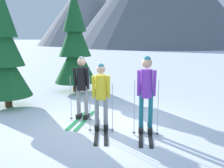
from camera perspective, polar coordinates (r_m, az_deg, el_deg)
The scene contains 6 objects.
ground_plane at distance 6.81m, azimuth -1.53°, elevation -9.15°, with size 400.00×400.00×0.00m, color white.
skier_in_black at distance 7.12m, azimuth -6.66°, elevation -0.03°, with size 0.61×1.75×1.77m.
skier_in_yellow at distance 6.24m, azimuth -2.45°, elevation -2.39°, with size 0.78×1.81×1.66m.
skier_in_purple at distance 6.06m, azimuth 7.64°, elevation -1.49°, with size 0.60×1.63×1.85m.
pine_tree_near at distance 10.78m, azimuth -8.24°, elevation 8.44°, with size 1.75×1.75×4.22m.
pine_tree_mid at distance 8.93m, azimuth -22.72°, elevation 6.25°, with size 1.59×1.59×3.84m.
Camera 1 is at (1.72, -6.18, 2.28)m, focal length 41.10 mm.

